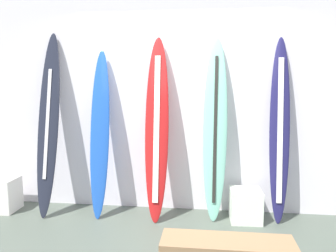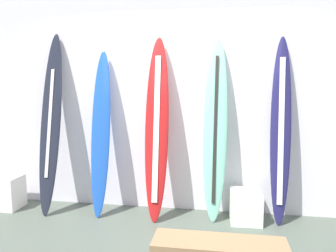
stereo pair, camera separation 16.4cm
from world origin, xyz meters
TOP-DOWN VIEW (x-y plane):
  - wall_back at (0.00, 1.30)m, footprint 7.20×0.20m
  - surfboard_charcoal at (-1.56, 0.91)m, footprint 0.26×0.55m
  - surfboard_cobalt at (-0.92, 0.93)m, footprint 0.26×0.47m
  - surfboard_crimson at (-0.21, 0.91)m, footprint 0.30×0.52m
  - surfboard_seafoam at (0.48, 0.99)m, footprint 0.30×0.41m
  - surfboard_navy at (1.22, 1.00)m, footprint 0.24×0.36m
  - display_block_left at (-2.19, 0.87)m, footprint 0.34×0.34m
  - display_block_center at (0.85, 0.91)m, footprint 0.37×0.37m
  - bench at (0.55, -0.52)m, footprint 1.02×0.31m

SIDE VIEW (x-z plane):
  - display_block_center at x=0.85m, z-range 0.00..0.37m
  - display_block_left at x=-2.19m, z-range 0.00..0.42m
  - bench at x=0.55m, z-range 0.16..0.59m
  - surfboard_cobalt at x=-0.92m, z-range -0.02..2.01m
  - surfboard_navy at x=1.22m, z-range 0.00..2.16m
  - surfboard_seafoam at x=0.48m, z-range 0.00..2.17m
  - surfboard_crimson at x=-0.21m, z-range 0.00..2.18m
  - surfboard_charcoal at x=-1.56m, z-range -0.01..2.24m
  - wall_back at x=0.00m, z-range 0.00..2.80m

